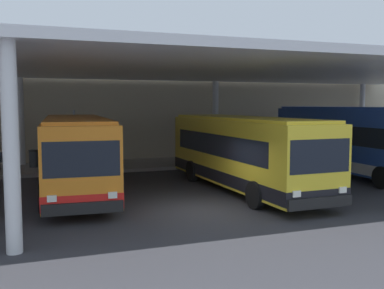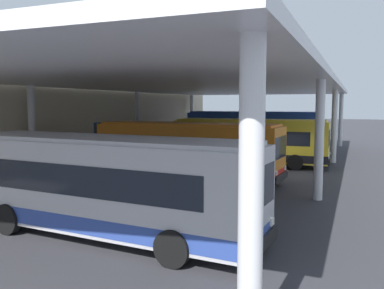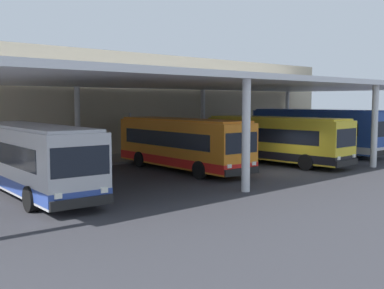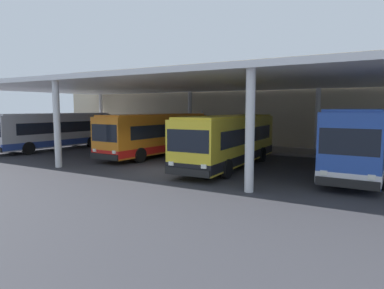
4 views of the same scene
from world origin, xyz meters
TOP-DOWN VIEW (x-y plane):
  - ground_plane at (0.00, 0.00)m, footprint 200.00×200.00m
  - platform_kerb at (0.00, 11.75)m, footprint 42.00×4.50m
  - station_building_facade at (0.00, 15.00)m, footprint 48.00×1.60m
  - canopy_shelter at (0.00, 5.50)m, footprint 40.00×17.00m
  - bus_nearest_bay at (-13.93, 3.41)m, footprint 3.30×10.69m
  - bus_second_bay at (-3.93, 4.67)m, footprint 3.18×10.67m
  - bus_middle_bay at (2.87, 2.82)m, footprint 2.90×10.59m
  - bus_far_bay at (10.05, 4.40)m, footprint 2.92×11.39m
  - bench_waiting at (-8.00, 11.82)m, footprint 1.80×0.45m
  - trash_bin at (-5.53, 12.06)m, footprint 0.52×0.52m
  - banner_sign at (-3.39, 10.94)m, footprint 0.70×0.12m

SIDE VIEW (x-z plane):
  - ground_plane at x=0.00m, z-range 0.00..0.00m
  - platform_kerb at x=0.00m, z-range 0.00..0.18m
  - bench_waiting at x=-8.00m, z-range 0.20..1.12m
  - trash_bin at x=-5.53m, z-range 0.19..1.17m
  - bus_nearest_bay at x=-13.93m, z-range 0.07..3.24m
  - bus_second_bay at x=-3.93m, z-range 0.07..3.24m
  - bus_middle_bay at x=2.87m, z-range 0.07..3.24m
  - bus_far_bay at x=10.05m, z-range 0.06..3.63m
  - banner_sign at x=-3.39m, z-range 0.38..3.58m
  - station_building_facade at x=0.00m, z-range 0.00..8.11m
  - canopy_shelter at x=0.00m, z-range 2.54..8.09m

